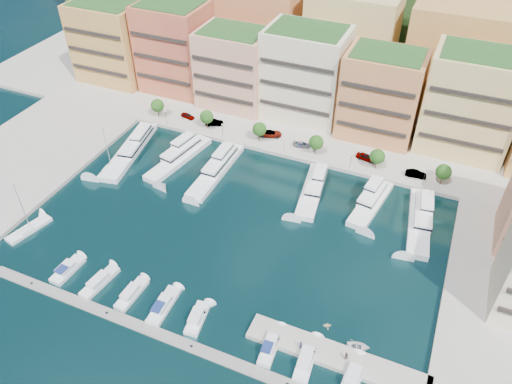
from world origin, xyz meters
TOP-DOWN VIEW (x-y plane):
  - ground at (0.00, 0.00)m, footprint 400.00×400.00m
  - north_quay at (0.00, 62.00)m, footprint 220.00×64.00m
  - hillside at (0.00, 110.00)m, footprint 240.00×40.00m
  - south_pontoon at (-3.00, -30.00)m, footprint 72.00×2.20m
  - finger_pier at (30.00, -22.00)m, footprint 32.00×5.00m
  - apartment_0 at (-66.00, 49.99)m, footprint 22.00×16.50m
  - apartment_1 at (-44.00, 51.99)m, footprint 20.00×16.50m
  - apartment_2 at (-23.00, 49.99)m, footprint 20.00×15.50m
  - apartment_3 at (-2.00, 51.99)m, footprint 22.00×16.50m
  - apartment_4 at (20.00, 49.99)m, footprint 20.00×15.50m
  - apartment_5 at (42.00, 51.99)m, footprint 22.00×16.50m
  - backblock_0 at (-55.00, 74.00)m, footprint 26.00×18.00m
  - backblock_1 at (-25.00, 74.00)m, footprint 26.00×18.00m
  - backblock_2 at (5.00, 74.00)m, footprint 26.00×18.00m
  - backblock_3 at (35.00, 74.00)m, footprint 26.00×18.00m
  - tree_0 at (-40.00, 33.50)m, footprint 3.80×3.80m
  - tree_1 at (-24.00, 33.50)m, footprint 3.80×3.80m
  - tree_2 at (-8.00, 33.50)m, footprint 3.80×3.80m
  - tree_3 at (8.00, 33.50)m, footprint 3.80×3.80m
  - tree_4 at (24.00, 33.50)m, footprint 3.80×3.80m
  - tree_5 at (40.00, 33.50)m, footprint 3.80×3.80m
  - lamppost_0 at (-36.00, 31.20)m, footprint 0.30×0.30m
  - lamppost_1 at (-18.00, 31.20)m, footprint 0.30×0.30m
  - lamppost_2 at (0.00, 31.20)m, footprint 0.30×0.30m
  - lamppost_3 at (18.00, 31.20)m, footprint 0.30×0.30m
  - lamppost_4 at (36.00, 31.20)m, footprint 0.30×0.30m
  - yacht_0 at (-38.05, 16.80)m, footprint 9.64×27.08m
  - yacht_1 at (-24.23, 18.54)m, footprint 8.21×23.13m
  - yacht_2 at (-12.91, 17.92)m, footprint 4.61×24.19m
  - yacht_4 at (12.08, 19.54)m, footprint 7.18×20.95m
  - yacht_5 at (26.11, 20.56)m, footprint 7.21×18.90m
  - yacht_6 at (37.55, 18.79)m, footprint 7.34×22.69m
  - cruiser_1 at (-25.61, -24.60)m, footprint 3.12×7.85m
  - cruiser_2 at (-17.68, -24.60)m, footprint 3.62×9.25m
  - cruiser_3 at (-10.14, -24.59)m, footprint 2.78×8.26m
  - cruiser_4 at (-2.98, -24.62)m, footprint 3.17×9.28m
  - cruiser_5 at (4.24, -24.58)m, footprint 3.57×7.63m
  - cruiser_7 at (18.84, -24.61)m, footprint 3.03×8.45m
  - cruiser_8 at (25.44, -24.60)m, footprint 3.35×9.31m
  - cruiser_9 at (33.63, -24.59)m, footprint 3.05×8.13m
  - sailboat_2 at (-38.30, 7.24)m, footprint 3.63×9.69m
  - sailboat_0 at (-41.47, -18.33)m, footprint 5.12×10.62m
  - tender_2 at (33.00, -18.54)m, footprint 4.68×3.81m
  - tender_1 at (26.68, -16.40)m, footprint 2.06×1.96m
  - car_0 at (-31.86, 36.24)m, footprint 4.58×2.56m
  - car_1 at (-23.01, 35.83)m, footprint 5.40×3.73m
  - car_2 at (-6.03, 36.89)m, footprint 6.68×4.67m
  - car_3 at (3.58, 35.52)m, footprint 4.87×2.83m
  - car_4 at (20.77, 36.34)m, footprint 5.30×2.91m
  - car_5 at (33.93, 34.14)m, footprint 5.23×2.21m
  - person_0 at (23.87, -23.16)m, footprint 0.55×0.73m
  - person_1 at (31.54, -22.13)m, footprint 1.07×1.00m

SIDE VIEW (x-z plane):
  - ground at x=0.00m, z-range 0.00..0.00m
  - north_quay at x=0.00m, z-range -1.00..1.00m
  - hillside at x=0.00m, z-range -29.00..29.00m
  - south_pontoon at x=-3.00m, z-range -0.17..0.17m
  - finger_pier at x=30.00m, z-range -1.00..1.00m
  - sailboat_0 at x=-41.47m, z-range -6.29..6.91m
  - sailboat_2 at x=-38.30m, z-range -6.29..6.91m
  - tender_2 at x=33.00m, z-range 0.00..0.85m
  - tender_1 at x=26.68m, z-range 0.00..0.86m
  - cruiser_8 at x=25.44m, z-range -0.73..1.82m
  - cruiser_2 at x=-17.68m, z-range -0.73..1.82m
  - cruiser_3 at x=-10.14m, z-range -0.73..1.82m
  - cruiser_9 at x=33.63m, z-range -0.73..1.82m
  - cruiser_5 at x=4.24m, z-range -0.73..1.82m
  - cruiser_4 at x=-2.98m, z-range -0.76..1.90m
  - cruiser_7 at x=18.84m, z-range -0.76..1.90m
  - cruiser_1 at x=-25.61m, z-range -0.76..1.90m
  - yacht_1 at x=-24.23m, z-range -2.56..4.74m
  - yacht_4 at x=12.08m, z-range -2.56..4.74m
  - yacht_0 at x=-38.05m, z-range -2.44..4.86m
  - yacht_2 at x=-12.91m, z-range -2.44..4.86m
  - yacht_6 at x=37.55m, z-range -2.44..4.86m
  - yacht_5 at x=26.11m, z-range -2.44..4.86m
  - car_3 at x=3.58m, z-range 1.00..2.33m
  - car_0 at x=-31.86m, z-range 1.00..2.47m
  - car_5 at x=33.93m, z-range 1.00..2.68m
  - car_1 at x=-23.01m, z-range 1.00..2.69m
  - car_2 at x=-6.03m, z-range 1.00..2.69m
  - car_4 at x=20.77m, z-range 1.00..2.71m
  - person_1 at x=31.54m, z-range 1.00..2.76m
  - person_0 at x=23.87m, z-range 1.00..2.82m
  - lamppost_0 at x=-36.00m, z-range 1.73..5.93m
  - lamppost_1 at x=-18.00m, z-range 1.73..5.93m
  - lamppost_2 at x=0.00m, z-range 1.73..5.93m
  - lamppost_3 at x=18.00m, z-range 1.73..5.93m
  - lamppost_4 at x=36.00m, z-range 1.73..5.93m
  - tree_0 at x=-40.00m, z-range 1.92..7.57m
  - tree_1 at x=-24.00m, z-range 1.92..7.57m
  - tree_2 at x=-8.00m, z-range 1.92..7.57m
  - tree_3 at x=8.00m, z-range 1.92..7.57m
  - tree_4 at x=24.00m, z-range 1.92..7.57m
  - tree_5 at x=40.00m, z-range 1.92..7.57m
  - apartment_2 at x=-23.00m, z-range 0.91..23.71m
  - apartment_4 at x=20.00m, z-range 0.91..24.71m
  - apartment_0 at x=-66.00m, z-range 0.91..25.71m
  - apartment_3 at x=-2.00m, z-range 0.91..26.71m
  - apartment_5 at x=42.00m, z-range 0.91..27.71m
  - apartment_1 at x=-44.00m, z-range 0.91..27.71m
  - backblock_0 at x=-55.00m, z-range 1.00..31.00m
  - backblock_1 at x=-25.00m, z-range 1.00..31.00m
  - backblock_2 at x=5.00m, z-range 1.00..31.00m
  - backblock_3 at x=35.00m, z-range 1.00..31.00m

